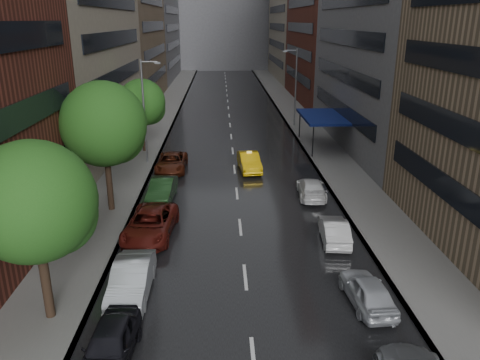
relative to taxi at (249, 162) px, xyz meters
name	(u,v)px	position (x,y,z in m)	size (l,w,h in m)	color
road	(229,119)	(-1.26, 22.37, -0.77)	(14.00, 140.00, 0.01)	black
sidewalk_left	(161,119)	(-10.26, 22.37, -0.70)	(4.00, 140.00, 0.15)	gray
sidewalk_right	(297,118)	(7.74, 22.37, -0.70)	(4.00, 140.00, 0.15)	gray
building_far	(224,5)	(-1.26, 90.37, 15.23)	(40.00, 14.00, 32.00)	slate
tree_near	(34,202)	(-9.86, -20.74, 4.67)	(4.99, 4.99, 7.95)	#382619
tree_mid	(104,124)	(-9.86, -8.65, 5.21)	(5.48, 5.48, 8.74)	#382619
tree_far	(142,103)	(-9.86, 6.35, 4.08)	(4.45, 4.45, 7.10)	#382619
taxi	(249,162)	(0.00, 0.00, 0.00)	(1.63, 4.67, 1.54)	yellow
parked_cars_left	(153,215)	(-6.66, -11.35, 0.00)	(3.09, 28.68, 1.61)	black
parked_cars_right	(356,268)	(4.14, -18.26, -0.04)	(2.46, 25.08, 1.59)	slate
street_lamp_left	(145,110)	(-8.98, 2.37, 4.12)	(1.74, 0.22, 9.00)	gray
street_lamp_right	(295,86)	(6.46, 17.37, 4.12)	(1.74, 0.22, 9.00)	gray
awning	(322,117)	(7.72, 7.37, 2.36)	(4.00, 8.00, 3.12)	navy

